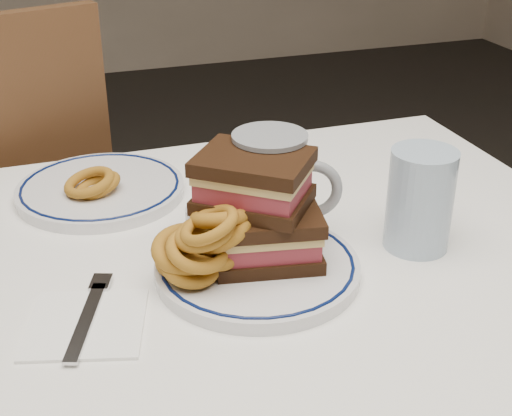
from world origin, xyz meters
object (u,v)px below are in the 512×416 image
object	(u,v)px
reuben_sandwich	(260,208)
beer_mug	(272,191)
far_plate	(101,189)
main_plate	(257,267)

from	to	relation	value
reuben_sandwich	beer_mug	xyz separation A→B (m)	(0.03, 0.05, -0.00)
beer_mug	far_plate	bearing A→B (deg)	130.35
main_plate	reuben_sandwich	world-z (taller)	reuben_sandwich
reuben_sandwich	far_plate	world-z (taller)	reuben_sandwich
reuben_sandwich	far_plate	bearing A→B (deg)	120.42
main_plate	far_plate	bearing A→B (deg)	117.96
reuben_sandwich	far_plate	xyz separation A→B (m)	(-0.16, 0.27, -0.07)
reuben_sandwich	main_plate	bearing A→B (deg)	-119.18
reuben_sandwich	far_plate	size ratio (longest dim) A/B	0.66
beer_mug	reuben_sandwich	bearing A→B (deg)	-124.88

